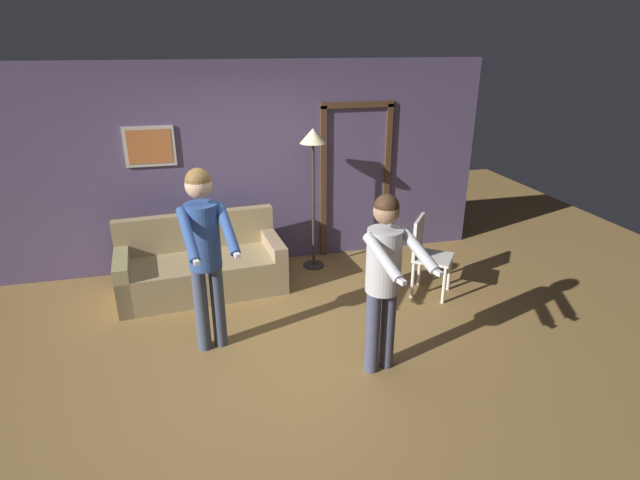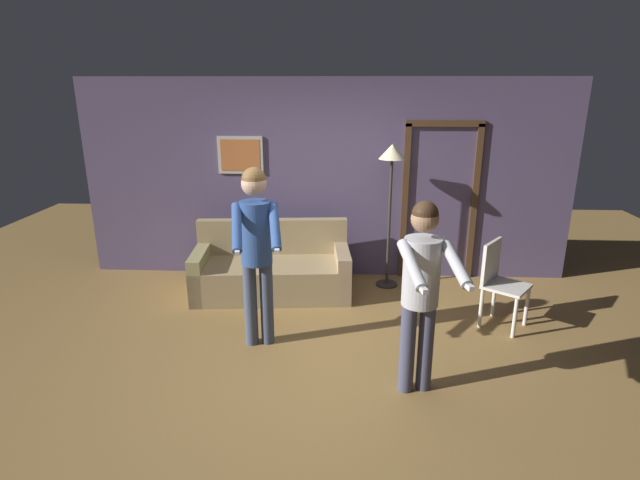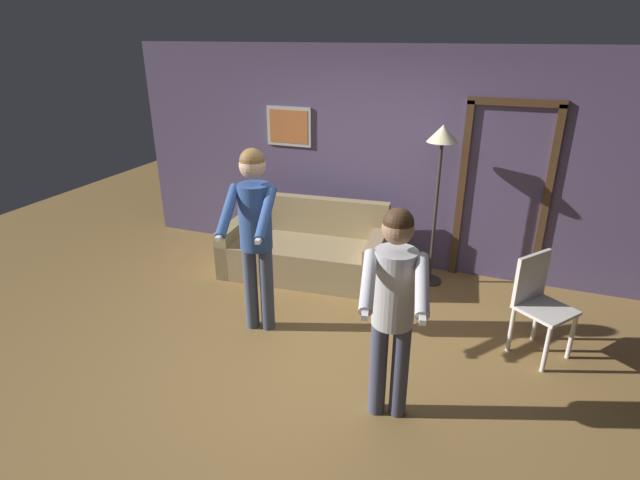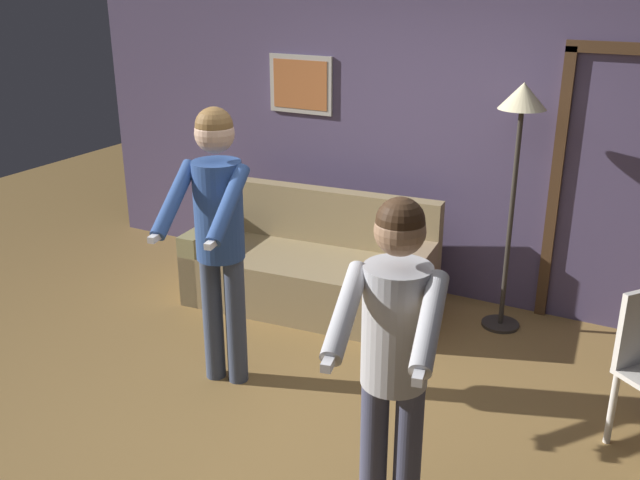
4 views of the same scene
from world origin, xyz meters
TOP-DOWN VIEW (x-y plane):
  - ground_plane at (0.00, 0.00)m, footprint 12.00×12.00m
  - back_wall_assembly at (0.01, 2.14)m, footprint 6.40×0.10m
  - couch at (-0.64, 1.42)m, footprint 1.97×1.01m
  - torchiere_lamp at (0.81, 1.74)m, footprint 0.33×0.33m
  - person_standing_left at (-0.58, 0.14)m, footprint 0.52×0.70m
  - person_standing_right at (0.88, -0.59)m, footprint 0.52×0.71m
  - dining_chair_distant at (1.91, 0.70)m, footprint 0.59×0.59m

SIDE VIEW (x-z plane):
  - ground_plane at x=0.00m, z-range 0.00..0.00m
  - couch at x=-0.64m, z-range -0.16..0.71m
  - dining_chair_distant at x=1.91m, z-range 0.06..0.99m
  - person_standing_right at x=0.88m, z-range 0.17..1.83m
  - person_standing_left at x=-0.58m, z-range 0.20..1.99m
  - back_wall_assembly at x=0.01m, z-range 0.00..2.60m
  - torchiere_lamp at x=0.81m, z-range 0.60..2.43m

